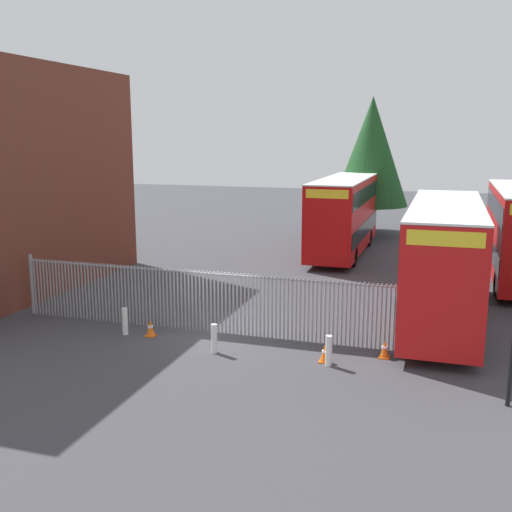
# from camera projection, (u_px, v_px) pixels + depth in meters

# --- Properties ---
(ground_plane) EXTENTS (100.00, 100.00, 0.00)m
(ground_plane) POSITION_uv_depth(u_px,v_px,m) (281.00, 281.00, 28.73)
(ground_plane) COLOR #3D3D42
(palisade_fence) EXTENTS (15.71, 0.14, 2.35)m
(palisade_fence) POSITION_uv_depth(u_px,v_px,m) (220.00, 300.00, 21.04)
(palisade_fence) COLOR gray
(palisade_fence) RESTS_ON ground
(double_decker_bus_near_gate) EXTENTS (2.54, 10.81, 4.42)m
(double_decker_bus_near_gate) POSITION_uv_depth(u_px,v_px,m) (444.00, 257.00, 22.21)
(double_decker_bus_near_gate) COLOR red
(double_decker_bus_near_gate) RESTS_ON ground
(double_decker_bus_behind_fence_right) EXTENTS (2.54, 10.81, 4.42)m
(double_decker_bus_behind_fence_right) POSITION_uv_depth(u_px,v_px,m) (344.00, 213.00, 34.95)
(double_decker_bus_behind_fence_right) COLOR #B70C0C
(double_decker_bus_behind_fence_right) RESTS_ON ground
(bollard_near_left) EXTENTS (0.20, 0.20, 0.95)m
(bollard_near_left) POSITION_uv_depth(u_px,v_px,m) (125.00, 321.00, 21.01)
(bollard_near_left) COLOR silver
(bollard_near_left) RESTS_ON ground
(bollard_center_front) EXTENTS (0.20, 0.20, 0.95)m
(bollard_center_front) POSITION_uv_depth(u_px,v_px,m) (214.00, 339.00, 19.23)
(bollard_center_front) COLOR silver
(bollard_center_front) RESTS_ON ground
(bollard_near_right) EXTENTS (0.20, 0.20, 0.95)m
(bollard_near_right) POSITION_uv_depth(u_px,v_px,m) (329.00, 351.00, 18.15)
(bollard_near_right) COLOR silver
(bollard_near_right) RESTS_ON ground
(traffic_cone_by_gate) EXTENTS (0.34, 0.34, 0.59)m
(traffic_cone_by_gate) POSITION_uv_depth(u_px,v_px,m) (325.00, 353.00, 18.48)
(traffic_cone_by_gate) COLOR orange
(traffic_cone_by_gate) RESTS_ON ground
(traffic_cone_mid_forecourt) EXTENTS (0.34, 0.34, 0.59)m
(traffic_cone_mid_forecourt) POSITION_uv_depth(u_px,v_px,m) (385.00, 349.00, 18.83)
(traffic_cone_mid_forecourt) COLOR orange
(traffic_cone_mid_forecourt) RESTS_ON ground
(traffic_cone_near_kerb) EXTENTS (0.34, 0.34, 0.59)m
(traffic_cone_near_kerb) POSITION_uv_depth(u_px,v_px,m) (150.00, 328.00, 20.87)
(traffic_cone_near_kerb) COLOR orange
(traffic_cone_near_kerb) RESTS_ON ground
(tree_tall_back) EXTENTS (5.05, 5.05, 9.36)m
(tree_tall_back) POSITION_uv_depth(u_px,v_px,m) (371.00, 152.00, 40.28)
(tree_tall_back) COLOR #4C3823
(tree_tall_back) RESTS_ON ground
(tree_short_side) EXTENTS (4.46, 4.46, 9.00)m
(tree_short_side) POSITION_uv_depth(u_px,v_px,m) (369.00, 150.00, 41.68)
(tree_short_side) COLOR #4C3823
(tree_short_side) RESTS_ON ground
(tree_mid_row) EXTENTS (4.30, 4.30, 7.97)m
(tree_mid_row) POSITION_uv_depth(u_px,v_px,m) (366.00, 163.00, 42.60)
(tree_mid_row) COLOR #4C3823
(tree_mid_row) RESTS_ON ground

